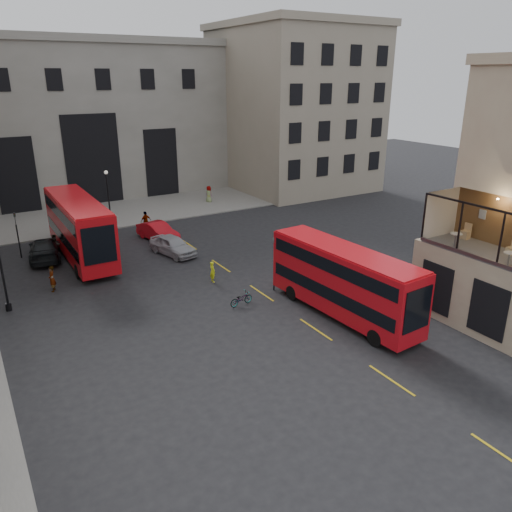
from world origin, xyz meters
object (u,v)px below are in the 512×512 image
car_a (173,245)px  cafe_chair_c (511,250)px  traffic_light_near (274,257)px  bicycle (241,299)px  cyclist (212,272)px  car_c (45,249)px  bus_near (343,279)px  pedestrian_e (52,279)px  street_lamp_b (109,200)px  car_b (158,232)px  street_lamp_a (3,275)px  cafe_chair_d (465,234)px  pedestrian_b (56,229)px  cafe_table_far (456,238)px  cafe_table_mid (509,257)px  pedestrian_c (146,221)px  pedestrian_a (56,246)px  pedestrian_d (209,194)px  traffic_light_far (17,229)px  bus_far (79,226)px

car_a → cafe_chair_c: cafe_chair_c is taller
traffic_light_near → bicycle: size_ratio=2.29×
car_a → cyclist: size_ratio=3.06×
car_c → bus_near: bearing=134.1°
bus_near → car_c: (-13.84, 20.10, -1.61)m
traffic_light_near → pedestrian_e: (-13.03, 7.70, -1.52)m
street_lamp_b → car_b: (2.17, -7.39, -1.60)m
car_b → car_a: bearing=-106.6°
street_lamp_a → pedestrian_e: street_lamp_a is taller
bicycle → cafe_chair_d: 14.36m
bus_near → pedestrian_b: size_ratio=5.82×
bus_near → cafe_chair_d: cafe_chair_d is taller
cafe_table_far → cafe_table_mid: bearing=-92.6°
street_lamp_b → cafe_table_mid: size_ratio=7.18×
car_c → pedestrian_c: size_ratio=3.03×
pedestrian_a → traffic_light_near: bearing=-64.4°
pedestrian_e → cafe_table_mid: size_ratio=2.44×
street_lamp_b → cafe_table_far: bearing=-69.5°
bus_near → pedestrian_d: 30.76m
traffic_light_far → pedestrian_a: size_ratio=2.06×
traffic_light_near → bus_near: (1.50, -5.31, 0.01)m
bus_far → cafe_chair_d: size_ratio=12.88×
bus_near → cafe_table_far: cafe_table_far is taller
cafe_chair_d → car_c: bearing=132.1°
pedestrian_d → pedestrian_e: pedestrian_d is taller
bus_near → pedestrian_d: size_ratio=5.65×
bicycle → car_c: bearing=24.3°
car_a → car_b: car_a is taller
traffic_light_far → street_lamp_b: 10.82m
pedestrian_c → pedestrian_e: pedestrian_c is taller
pedestrian_d → bus_near: bearing=152.0°
pedestrian_c → cafe_chair_d: bearing=100.6°
street_lamp_a → cyclist: bearing=-10.7°
street_lamp_a → cafe_chair_c: (24.16, -17.36, 2.44)m
car_c → cafe_chair_c: bearing=137.7°
bus_far → bicycle: size_ratio=7.38×
bus_near → pedestrian_e: bus_near is taller
cafe_table_mid → traffic_light_near: bearing=117.5°
pedestrian_a → cafe_table_far: cafe_table_far is taller
bicycle → pedestrian_d: (10.30, 25.74, 0.54)m
cyclist → bus_far: bearing=34.6°
pedestrian_e → bus_near: bearing=67.6°
pedestrian_b → cafe_table_far: (17.11, -28.61, 4.21)m
traffic_light_far → cafe_chair_d: 33.10m
traffic_light_near → car_b: bearing=101.0°
car_b → pedestrian_a: 8.64m
bus_far → pedestrian_e: bearing=-120.2°
street_lamp_b → bicycle: bearing=-85.2°
bus_near → pedestrian_d: bus_near is taller
pedestrian_c → cafe_chair_d: cafe_chair_d is taller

